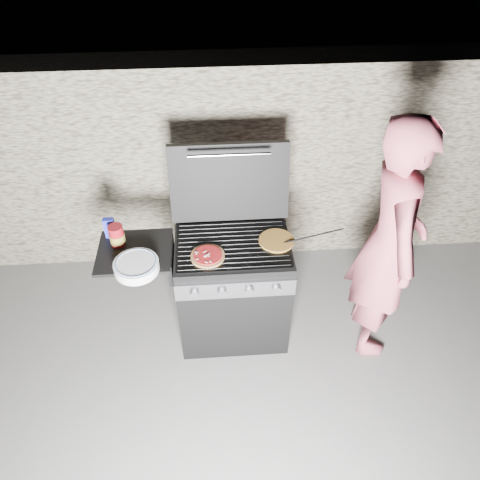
{
  "coord_description": "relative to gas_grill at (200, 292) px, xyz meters",
  "views": [
    {
      "loc": [
        -0.12,
        -2.38,
        3.05
      ],
      "look_at": [
        0.05,
        0.0,
        0.95
      ],
      "focal_mm": 35.0,
      "sensor_mm": 36.0,
      "label": 1
    }
  ],
  "objects": [
    {
      "name": "plate_stack",
      "position": [
        -0.38,
        -0.19,
        0.48
      ],
      "size": [
        0.35,
        0.35,
        0.07
      ],
      "primitive_type": "cylinder",
      "rotation": [
        0.0,
        0.0,
        0.24
      ],
      "color": "white",
      "rests_on": "gas_grill"
    },
    {
      "name": "ground",
      "position": [
        0.25,
        0.0,
        -0.46
      ],
      "size": [
        50.0,
        50.0,
        0.0
      ],
      "primitive_type": "plane",
      "color": "#595959"
    },
    {
      "name": "tongs",
      "position": [
        0.8,
        0.0,
        0.5
      ],
      "size": [
        0.42,
        0.05,
        0.08
      ],
      "primitive_type": "cylinder",
      "rotation": [
        0.0,
        1.4,
        0.08
      ],
      "color": "black",
      "rests_on": "gas_grill"
    },
    {
      "name": "sauce_jar",
      "position": [
        -0.53,
        0.07,
        0.52
      ],
      "size": [
        0.11,
        0.11,
        0.15
      ],
      "primitive_type": "cylinder",
      "rotation": [
        0.0,
        0.0,
        -0.15
      ],
      "color": "maroon",
      "rests_on": "gas_grill"
    },
    {
      "name": "blue_carton",
      "position": [
        -0.59,
        0.16,
        0.52
      ],
      "size": [
        0.07,
        0.04,
        0.15
      ],
      "primitive_type": "cube",
      "rotation": [
        0.0,
        0.0,
        0.04
      ],
      "color": "#2026AC",
      "rests_on": "gas_grill"
    },
    {
      "name": "person",
      "position": [
        1.3,
        -0.11,
        0.49
      ],
      "size": [
        0.51,
        0.73,
        1.89
      ],
      "primitive_type": "imported",
      "rotation": [
        0.0,
        0.0,
        1.48
      ],
      "color": "#BA5162",
      "rests_on": "ground"
    },
    {
      "name": "pizza_topped",
      "position": [
        0.08,
        -0.11,
        0.47
      ],
      "size": [
        0.23,
        0.23,
        0.03
      ],
      "primitive_type": null,
      "rotation": [
        0.0,
        0.0,
        0.01
      ],
      "color": "gold",
      "rests_on": "gas_grill"
    },
    {
      "name": "pizza_plain",
      "position": [
        0.55,
        0.01,
        0.46
      ],
      "size": [
        0.3,
        0.3,
        0.01
      ],
      "primitive_type": "cylinder",
      "rotation": [
        0.0,
        0.0,
        0.26
      ],
      "color": "gold",
      "rests_on": "gas_grill"
    },
    {
      "name": "gas_grill",
      "position": [
        0.0,
        0.0,
        0.0
      ],
      "size": [
        1.34,
        0.79,
        0.91
      ],
      "primitive_type": null,
      "color": "black",
      "rests_on": "ground"
    },
    {
      "name": "stone_wall",
      "position": [
        0.25,
        1.05,
        0.44
      ],
      "size": [
        8.0,
        0.35,
        1.8
      ],
      "primitive_type": "cube",
      "color": "#9D947C",
      "rests_on": "ground"
    }
  ]
}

